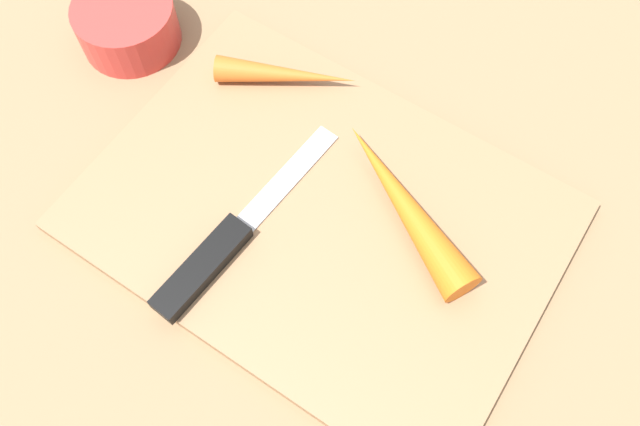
{
  "coord_description": "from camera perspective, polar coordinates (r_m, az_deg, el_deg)",
  "views": [
    {
      "loc": [
        0.12,
        -0.18,
        0.47
      ],
      "look_at": [
        0.0,
        0.0,
        0.01
      ],
      "focal_mm": 36.56,
      "sensor_mm": 36.0,
      "label": 1
    }
  ],
  "objects": [
    {
      "name": "small_bowl",
      "position": [
        0.63,
        -16.53,
        15.56
      ],
      "size": [
        0.09,
        0.09,
        0.04
      ],
      "primitive_type": "cylinder",
      "color": "red",
      "rests_on": "ground_plane"
    },
    {
      "name": "ground_plane",
      "position": [
        0.52,
        0.0,
        -0.57
      ],
      "size": [
        1.4,
        1.4,
        0.0
      ],
      "primitive_type": "plane",
      "color": "#8C6D4C"
    },
    {
      "name": "carrot_long",
      "position": [
        0.5,
        7.39,
        0.8
      ],
      "size": [
        0.16,
        0.1,
        0.03
      ],
      "primitive_type": "cone",
      "rotation": [
        0.0,
        1.57,
        2.66
      ],
      "color": "orange",
      "rests_on": "cutting_board"
    },
    {
      "name": "carrot_short",
      "position": [
        0.57,
        -3.02,
        12.01
      ],
      "size": [
        0.12,
        0.08,
        0.02
      ],
      "primitive_type": "cone",
      "rotation": [
        0.0,
        1.57,
        0.47
      ],
      "color": "orange",
      "rests_on": "cutting_board"
    },
    {
      "name": "cutting_board",
      "position": [
        0.51,
        0.0,
        -0.29
      ],
      "size": [
        0.36,
        0.26,
        0.01
      ],
      "primitive_type": "cube",
      "color": "#99704C",
      "rests_on": "ground_plane"
    },
    {
      "name": "knife",
      "position": [
        0.49,
        -9.24,
        -3.62
      ],
      "size": [
        0.04,
        0.2,
        0.01
      ],
      "rotation": [
        0.0,
        0.0,
        1.49
      ],
      "color": "#B7B7BC",
      "rests_on": "cutting_board"
    }
  ]
}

